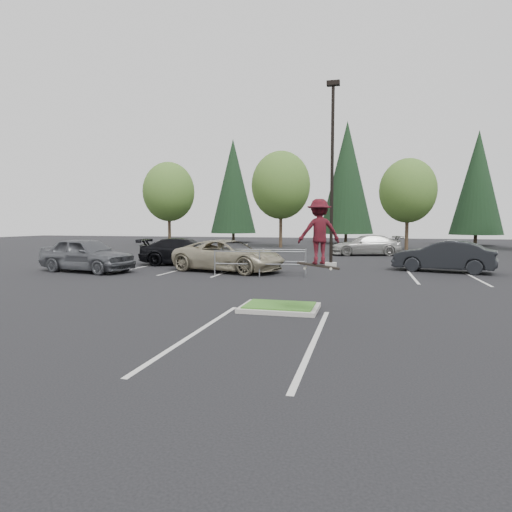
% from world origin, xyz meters
% --- Properties ---
extents(ground, '(120.00, 120.00, 0.00)m').
position_xyz_m(ground, '(0.00, 0.00, 0.00)').
color(ground, black).
rests_on(ground, ground).
extents(grass_median, '(2.20, 1.60, 0.16)m').
position_xyz_m(grass_median, '(0.00, 0.00, 0.08)').
color(grass_median, gray).
rests_on(grass_median, ground).
extents(stall_lines, '(22.62, 17.60, 0.01)m').
position_xyz_m(stall_lines, '(-1.35, 6.02, 0.00)').
color(stall_lines, beige).
rests_on(stall_lines, ground).
extents(light_pole, '(0.70, 0.60, 10.12)m').
position_xyz_m(light_pole, '(0.50, 12.00, 4.56)').
color(light_pole, gray).
rests_on(light_pole, ground).
extents(decid_a, '(5.44, 5.44, 8.91)m').
position_xyz_m(decid_a, '(-18.01, 30.03, 5.58)').
color(decid_a, '#38281C').
rests_on(decid_a, ground).
extents(decid_b, '(5.89, 5.89, 9.64)m').
position_xyz_m(decid_b, '(-6.01, 30.53, 6.04)').
color(decid_b, '#38281C').
rests_on(decid_b, ground).
extents(decid_c, '(5.12, 5.12, 8.38)m').
position_xyz_m(decid_c, '(5.99, 29.83, 5.25)').
color(decid_c, '#38281C').
rests_on(decid_c, ground).
extents(conif_a, '(5.72, 5.72, 13.00)m').
position_xyz_m(conif_a, '(-14.00, 40.00, 7.10)').
color(conif_a, '#38281C').
rests_on(conif_a, ground).
extents(conif_b, '(6.38, 6.38, 14.50)m').
position_xyz_m(conif_b, '(0.00, 40.50, 7.85)').
color(conif_b, '#38281C').
rests_on(conif_b, ground).
extents(conif_c, '(5.50, 5.50, 12.50)m').
position_xyz_m(conif_c, '(14.00, 39.50, 6.85)').
color(conif_c, '#38281C').
rests_on(conif_c, ground).
extents(cart_corral, '(4.46, 2.04, 1.22)m').
position_xyz_m(cart_corral, '(-2.99, 7.94, 0.77)').
color(cart_corral, gray).
rests_on(cart_corral, ground).
extents(skateboarder, '(1.22, 0.94, 1.80)m').
position_xyz_m(skateboarder, '(1.20, -1.00, 2.27)').
color(skateboarder, black).
rests_on(skateboarder, ground).
extents(car_l_tan, '(6.35, 4.08, 1.63)m').
position_xyz_m(car_l_tan, '(-4.50, 8.98, 0.81)').
color(car_l_tan, gray).
rests_on(car_l_tan, ground).
extents(car_l_black, '(5.76, 3.00, 1.59)m').
position_xyz_m(car_l_black, '(-8.00, 11.50, 0.80)').
color(car_l_black, black).
rests_on(car_l_black, ground).
extents(car_l_grey, '(5.45, 2.97, 1.76)m').
position_xyz_m(car_l_grey, '(-11.50, 7.00, 0.88)').
color(car_l_grey, '#4F5156').
rests_on(car_l_grey, ground).
extents(car_r_charc, '(5.14, 2.93, 1.60)m').
position_xyz_m(car_r_charc, '(6.23, 11.50, 0.80)').
color(car_r_charc, black).
rests_on(car_r_charc, ground).
extents(car_far_silver, '(5.72, 3.48, 1.55)m').
position_xyz_m(car_far_silver, '(2.42, 22.00, 0.78)').
color(car_far_silver, '#A6A5A0').
rests_on(car_far_silver, ground).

